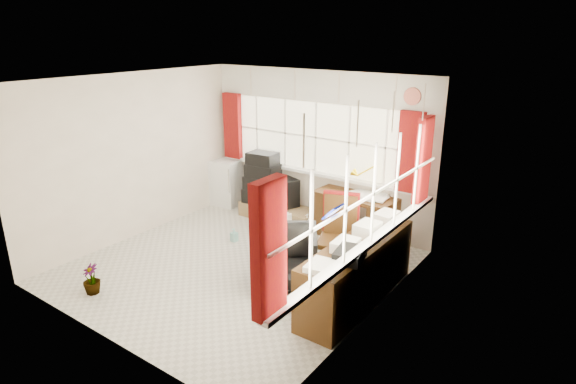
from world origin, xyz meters
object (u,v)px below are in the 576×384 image
(office_chair, at_px, (285,257))
(crt_tv, at_px, (280,192))
(desk_lamp, at_px, (374,175))
(desk, at_px, (356,214))
(radiator, at_px, (280,233))
(task_chair, at_px, (339,234))
(credenza, at_px, (357,271))
(tv_bench, at_px, (279,213))
(mini_fridge, at_px, (227,182))

(office_chair, height_order, crt_tv, office_chair)
(desk_lamp, bearing_deg, desk, -160.34)
(radiator, xyz_separation_m, crt_tv, (-0.68, 0.90, 0.25))
(desk_lamp, xyz_separation_m, task_chair, (0.17, -1.30, -0.44))
(task_chair, xyz_separation_m, credenza, (0.47, -0.38, -0.21))
(task_chair, distance_m, tv_bench, 2.19)
(radiator, height_order, crt_tv, crt_tv)
(desk_lamp, xyz_separation_m, radiator, (-0.96, -1.04, -0.81))
(crt_tv, distance_m, mini_fridge, 1.25)
(task_chair, relative_size, mini_fridge, 1.36)
(crt_tv, xyz_separation_m, mini_fridge, (-1.24, 0.06, -0.07))
(mini_fridge, bearing_deg, desk_lamp, 1.62)
(task_chair, bearing_deg, desk_lamp, 97.47)
(task_chair, bearing_deg, desk, 108.04)
(task_chair, bearing_deg, tv_bench, 147.64)
(radiator, distance_m, crt_tv, 1.15)
(task_chair, bearing_deg, office_chair, -129.49)
(desk_lamp, relative_size, office_chair, 0.57)
(desk, relative_size, tv_bench, 0.92)
(desk, distance_m, task_chair, 1.30)
(task_chair, height_order, mini_fridge, task_chair)
(desk_lamp, distance_m, tv_bench, 1.88)
(task_chair, bearing_deg, crt_tv, 147.24)
(desk_lamp, bearing_deg, mini_fridge, -178.38)
(crt_tv, height_order, mini_fridge, mini_fridge)
(desk, distance_m, mini_fridge, 2.66)
(desk, bearing_deg, radiator, -127.55)
(radiator, xyz_separation_m, mini_fridge, (-1.92, 0.96, 0.18))
(desk, height_order, desk_lamp, desk_lamp)
(credenza, distance_m, crt_tv, 2.76)
(desk, bearing_deg, crt_tv, -177.64)
(desk_lamp, relative_size, radiator, 0.80)
(task_chair, height_order, radiator, task_chair)
(radiator, height_order, mini_fridge, mini_fridge)
(desk, distance_m, desk_lamp, 0.68)
(credenza, xyz_separation_m, mini_fridge, (-3.53, 1.60, 0.03))
(tv_bench, relative_size, crt_tv, 2.16)
(desk_lamp, distance_m, radiator, 1.63)
(task_chair, relative_size, credenza, 0.57)
(tv_bench, height_order, crt_tv, crt_tv)
(crt_tv, relative_size, mini_fridge, 0.78)
(desk, xyz_separation_m, crt_tv, (-1.41, -0.06, 0.09))
(credenza, height_order, crt_tv, credenza)
(desk, bearing_deg, credenza, -61.40)
(desk, distance_m, crt_tv, 1.42)
(credenza, xyz_separation_m, tv_bench, (-2.28, 1.52, -0.27))
(desk_lamp, height_order, office_chair, desk_lamp)
(tv_bench, distance_m, crt_tv, 0.36)
(mini_fridge, bearing_deg, crt_tv, -2.67)
(desk, height_order, office_chair, desk)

